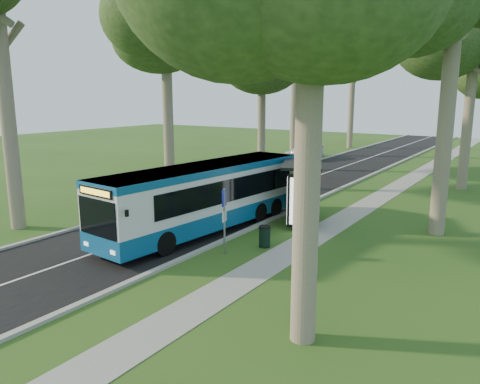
# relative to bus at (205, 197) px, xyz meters

# --- Properties ---
(ground) EXTENTS (120.00, 120.00, 0.00)m
(ground) POSITION_rel_bus_xyz_m (1.68, -0.56, -1.61)
(ground) COLOR #264E18
(ground) RESTS_ON ground
(road) EXTENTS (7.00, 100.00, 0.02)m
(road) POSITION_rel_bus_xyz_m (-1.82, 9.44, -1.60)
(road) COLOR black
(road) RESTS_ON ground
(kerb_east) EXTENTS (0.25, 100.00, 0.12)m
(kerb_east) POSITION_rel_bus_xyz_m (1.68, 9.44, -1.55)
(kerb_east) COLOR #9E9B93
(kerb_east) RESTS_ON ground
(kerb_west) EXTENTS (0.25, 100.00, 0.12)m
(kerb_west) POSITION_rel_bus_xyz_m (-5.32, 9.44, -1.55)
(kerb_west) COLOR #9E9B93
(kerb_west) RESTS_ON ground
(centre_line) EXTENTS (0.12, 100.00, 0.00)m
(centre_line) POSITION_rel_bus_xyz_m (-1.82, 9.44, -1.59)
(centre_line) COLOR white
(centre_line) RESTS_ON road
(footpath) EXTENTS (1.50, 100.00, 0.02)m
(footpath) POSITION_rel_bus_xyz_m (4.68, 9.44, -1.60)
(footpath) COLOR gray
(footpath) RESTS_ON ground
(bus) EXTENTS (3.54, 11.93, 3.12)m
(bus) POSITION_rel_bus_xyz_m (0.00, 0.00, 0.00)
(bus) COLOR white
(bus) RESTS_ON ground
(bus_stop_sign) EXTENTS (0.12, 0.38, 2.69)m
(bus_stop_sign) POSITION_rel_bus_xyz_m (2.62, -2.19, 0.05)
(bus_stop_sign) COLOR gray
(bus_stop_sign) RESTS_ON ground
(bus_shelter) EXTENTS (3.14, 3.95, 2.99)m
(bus_shelter) POSITION_rel_bus_xyz_m (3.19, 3.40, 0.51)
(bus_shelter) COLOR black
(bus_shelter) RESTS_ON ground
(litter_bin) EXTENTS (0.51, 0.51, 0.90)m
(litter_bin) POSITION_rel_bus_xyz_m (3.52, -0.54, -1.16)
(litter_bin) COLOR black
(litter_bin) RESTS_ON ground
(car_white) EXTENTS (3.11, 4.72, 1.49)m
(car_white) POSITION_rel_bus_xyz_m (-6.96, 25.06, -0.87)
(car_white) COLOR silver
(car_white) RESTS_ON ground
(car_silver) EXTENTS (2.20, 5.16, 1.65)m
(car_silver) POSITION_rel_bus_xyz_m (-6.81, 25.55, -0.79)
(car_silver) COLOR #ACAFB4
(car_silver) RESTS_ON ground
(tree_west_b) EXTENTS (5.20, 5.20, 16.51)m
(tree_west_b) POSITION_rel_bus_xyz_m (-8.82, 7.44, 10.61)
(tree_west_b) COLOR #7A6B56
(tree_west_b) RESTS_ON ground
(tree_west_c) EXTENTS (5.20, 5.20, 14.32)m
(tree_west_c) POSITION_rel_bus_xyz_m (-7.32, 17.44, 9.00)
(tree_west_c) COLOR #7A6B56
(tree_west_c) RESTS_ON ground
(tree_west_d) EXTENTS (5.20, 5.20, 19.20)m
(tree_west_d) POSITION_rel_bus_xyz_m (-9.32, 27.44, 12.56)
(tree_west_d) COLOR #7A6B56
(tree_west_d) RESTS_ON ground
(tree_west_e) EXTENTS (5.20, 5.20, 14.96)m
(tree_west_e) POSITION_rel_bus_xyz_m (-6.82, 37.44, 9.47)
(tree_west_e) COLOR #7A6B56
(tree_west_e) RESTS_ON ground
(tree_east_c) EXTENTS (5.20, 5.20, 14.18)m
(tree_east_c) POSITION_rel_bus_xyz_m (8.48, 17.44, 8.90)
(tree_east_c) COLOR #7A6B56
(tree_east_c) RESTS_ON ground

